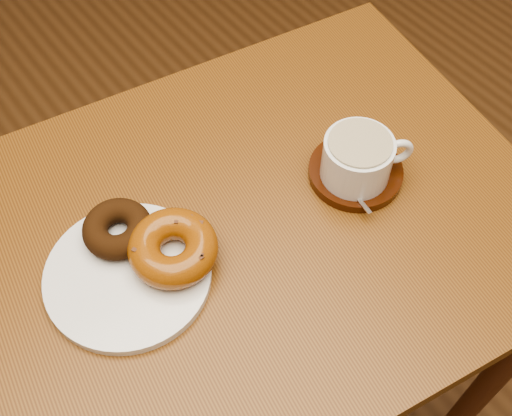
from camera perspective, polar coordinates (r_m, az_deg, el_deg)
cafe_table at (r=0.98m, az=-0.93°, el=-5.39°), size 0.92×0.75×0.78m
donut_plate at (r=0.84m, az=-11.30°, el=-5.83°), size 0.29×0.29×0.01m
donut_cinnamon at (r=0.85m, az=-12.21°, el=-1.82°), size 0.13×0.13×0.03m
donut_caramel at (r=0.82m, az=-7.39°, el=-3.53°), size 0.12×0.12×0.04m
saucer at (r=0.93m, az=8.83°, el=3.19°), size 0.14×0.14×0.01m
coffee_cup at (r=0.89m, az=9.10°, el=4.41°), size 0.12×0.10×0.07m
teaspoon at (r=0.91m, az=7.48°, el=2.79°), size 0.02×0.10×0.01m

